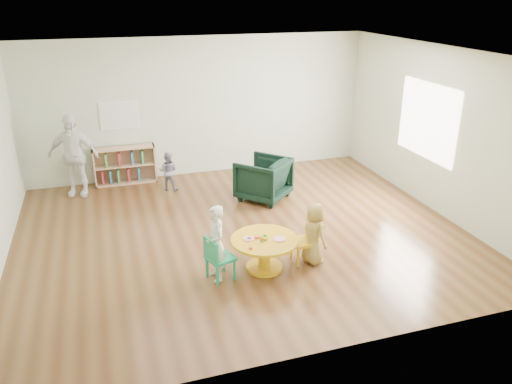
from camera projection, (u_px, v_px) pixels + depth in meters
room at (241, 117)px, 7.32m from camera, size 7.10×7.00×2.80m
activity_table at (264, 248)px, 6.89m from camera, size 0.93×0.93×0.51m
kid_chair_left at (217, 257)px, 6.63m from camera, size 0.42×0.42×0.63m
kid_chair_right at (306, 240)px, 7.11m from camera, size 0.32×0.32×0.60m
bookshelf at (124, 165)px, 9.97m from camera, size 1.20×0.30×0.75m
alphabet_poster at (119, 115)px, 9.71m from camera, size 0.74×0.01×0.54m
armchair at (263, 179)px, 9.19m from camera, size 1.19×1.20×0.78m
child_left at (216, 243)px, 6.58m from camera, size 0.30×0.41×1.06m
child_right at (314, 234)px, 7.01m from camera, size 0.39×0.50×0.91m
toddler at (168, 171)px, 9.60m from camera, size 0.46×0.42×0.76m
adult_caretaker at (73, 156)px, 9.21m from camera, size 0.98×0.60×1.56m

